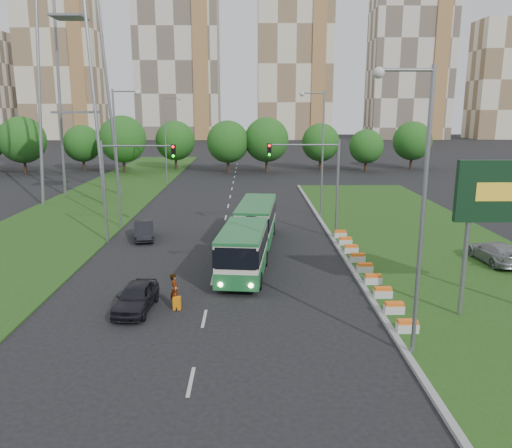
{
  "coord_description": "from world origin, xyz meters",
  "views": [
    {
      "loc": [
        -0.7,
        -29.57,
        10.37
      ],
      "look_at": [
        -0.23,
        4.0,
        2.6
      ],
      "focal_mm": 35.0,
      "sensor_mm": 36.0,
      "label": 1
    }
  ],
  "objects_px": {
    "car_left_near": "(136,297)",
    "pedestrian": "(175,290)",
    "traffic_mast_median": "(318,173)",
    "car_left_far": "(144,230)",
    "articulated_bus": "(250,233)",
    "traffic_mast_left": "(124,175)",
    "shopping_trolley": "(177,303)",
    "car_median": "(495,252)"
  },
  "relations": [
    {
      "from": "car_left_far",
      "to": "car_median",
      "type": "relative_size",
      "value": 0.87
    },
    {
      "from": "car_left_near",
      "to": "traffic_mast_left",
      "type": "bearing_deg",
      "value": 108.78
    },
    {
      "from": "car_left_near",
      "to": "pedestrian",
      "type": "distance_m",
      "value": 2.02
    },
    {
      "from": "articulated_bus",
      "to": "pedestrian",
      "type": "distance_m",
      "value": 10.41
    },
    {
      "from": "shopping_trolley",
      "to": "articulated_bus",
      "type": "bearing_deg",
      "value": 68.92
    },
    {
      "from": "articulated_bus",
      "to": "car_median",
      "type": "relative_size",
      "value": 3.36
    },
    {
      "from": "car_median",
      "to": "car_left_near",
      "type": "bearing_deg",
      "value": 14.59
    },
    {
      "from": "traffic_mast_left",
      "to": "pedestrian",
      "type": "bearing_deg",
      "value": -67.08
    },
    {
      "from": "articulated_bus",
      "to": "car_median",
      "type": "height_order",
      "value": "articulated_bus"
    },
    {
      "from": "car_left_far",
      "to": "car_median",
      "type": "distance_m",
      "value": 26.31
    },
    {
      "from": "traffic_mast_median",
      "to": "car_left_far",
      "type": "distance_m",
      "value": 14.8
    },
    {
      "from": "articulated_bus",
      "to": "car_left_far",
      "type": "relative_size",
      "value": 3.86
    },
    {
      "from": "car_left_near",
      "to": "pedestrian",
      "type": "xyz_separation_m",
      "value": [
        1.97,
        0.39,
        0.21
      ]
    },
    {
      "from": "traffic_mast_left",
      "to": "car_median",
      "type": "relative_size",
      "value": 1.61
    },
    {
      "from": "traffic_mast_left",
      "to": "shopping_trolley",
      "type": "bearing_deg",
      "value": -67.03
    },
    {
      "from": "car_left_near",
      "to": "pedestrian",
      "type": "bearing_deg",
      "value": 15.08
    },
    {
      "from": "traffic_mast_median",
      "to": "shopping_trolley",
      "type": "height_order",
      "value": "traffic_mast_median"
    },
    {
      "from": "car_left_near",
      "to": "shopping_trolley",
      "type": "distance_m",
      "value": 2.16
    },
    {
      "from": "traffic_mast_left",
      "to": "pedestrian",
      "type": "xyz_separation_m",
      "value": [
        5.69,
        -13.44,
        -4.42
      ]
    },
    {
      "from": "pedestrian",
      "to": "car_left_far",
      "type": "bearing_deg",
      "value": 14.06
    },
    {
      "from": "traffic_mast_left",
      "to": "shopping_trolley",
      "type": "distance_m",
      "value": 15.77
    },
    {
      "from": "car_left_near",
      "to": "car_median",
      "type": "xyz_separation_m",
      "value": [
        22.69,
        7.59,
        0.14
      ]
    },
    {
      "from": "articulated_bus",
      "to": "traffic_mast_left",
      "type": "bearing_deg",
      "value": 164.53
    },
    {
      "from": "car_left_near",
      "to": "shopping_trolley",
      "type": "relative_size",
      "value": 6.2
    },
    {
      "from": "traffic_mast_median",
      "to": "car_left_near",
      "type": "xyz_separation_m",
      "value": [
        -11.45,
        -14.84,
        -4.62
      ]
    },
    {
      "from": "traffic_mast_median",
      "to": "pedestrian",
      "type": "height_order",
      "value": "traffic_mast_median"
    },
    {
      "from": "shopping_trolley",
      "to": "car_left_near",
      "type": "bearing_deg",
      "value": -177.6
    },
    {
      "from": "articulated_bus",
      "to": "pedestrian",
      "type": "xyz_separation_m",
      "value": [
        -4.05,
        -9.56,
        -0.75
      ]
    },
    {
      "from": "traffic_mast_median",
      "to": "traffic_mast_left",
      "type": "height_order",
      "value": "same"
    },
    {
      "from": "car_median",
      "to": "pedestrian",
      "type": "bearing_deg",
      "value": 15.25
    },
    {
      "from": "articulated_bus",
      "to": "traffic_mast_median",
      "type": "bearing_deg",
      "value": 48.24
    },
    {
      "from": "articulated_bus",
      "to": "shopping_trolley",
      "type": "height_order",
      "value": "articulated_bus"
    },
    {
      "from": "traffic_mast_median",
      "to": "car_left_near",
      "type": "height_order",
      "value": "traffic_mast_median"
    },
    {
      "from": "car_left_near",
      "to": "car_median",
      "type": "height_order",
      "value": "car_median"
    },
    {
      "from": "car_median",
      "to": "shopping_trolley",
      "type": "xyz_separation_m",
      "value": [
        -20.56,
        -7.52,
        -0.53
      ]
    },
    {
      "from": "traffic_mast_left",
      "to": "car_left_far",
      "type": "distance_m",
      "value": 4.86
    },
    {
      "from": "traffic_mast_median",
      "to": "car_left_far",
      "type": "bearing_deg",
      "value": -179.87
    },
    {
      "from": "traffic_mast_median",
      "to": "car_median",
      "type": "bearing_deg",
      "value": -32.81
    },
    {
      "from": "car_median",
      "to": "pedestrian",
      "type": "height_order",
      "value": "pedestrian"
    },
    {
      "from": "traffic_mast_left",
      "to": "car_left_far",
      "type": "bearing_deg",
      "value": 41.43
    },
    {
      "from": "car_left_far",
      "to": "pedestrian",
      "type": "height_order",
      "value": "pedestrian"
    },
    {
      "from": "car_left_near",
      "to": "car_left_far",
      "type": "distance_m",
      "value": 15.04
    }
  ]
}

